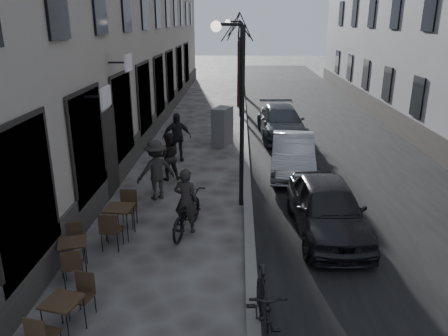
# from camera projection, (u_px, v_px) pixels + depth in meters

# --- Properties ---
(road) EXTENTS (7.30, 60.00, 0.00)m
(road) POSITION_uv_depth(u_px,v_px,m) (316.00, 126.00, 22.05)
(road) COLOR black
(road) RESTS_ON ground
(kerb) EXTENTS (0.25, 60.00, 0.12)m
(kerb) POSITION_uv_depth(u_px,v_px,m) (244.00, 124.00, 22.15)
(kerb) COLOR slate
(kerb) RESTS_ON ground
(streetlamp_near) EXTENTS (0.90, 0.28, 5.09)m
(streetlamp_near) POSITION_uv_depth(u_px,v_px,m) (236.00, 96.00, 11.70)
(streetlamp_near) COLOR black
(streetlamp_near) RESTS_ON ground
(streetlamp_far) EXTENTS (0.90, 0.28, 5.09)m
(streetlamp_far) POSITION_uv_depth(u_px,v_px,m) (238.00, 58.00, 23.04)
(streetlamp_far) COLOR black
(streetlamp_far) RESTS_ON ground
(tree_near) EXTENTS (2.40, 2.40, 5.70)m
(tree_near) POSITION_uv_depth(u_px,v_px,m) (239.00, 27.00, 25.39)
(tree_near) COLOR black
(tree_near) RESTS_ON ground
(tree_far) EXTENTS (2.40, 2.40, 5.70)m
(tree_far) POSITION_uv_depth(u_px,v_px,m) (239.00, 26.00, 31.06)
(tree_far) COLOR black
(tree_far) RESTS_ON ground
(bistro_set_a) EXTENTS (0.71, 1.45, 0.83)m
(bistro_set_a) POSITION_uv_depth(u_px,v_px,m) (64.00, 314.00, 7.34)
(bistro_set_a) COLOR black
(bistro_set_a) RESTS_ON ground
(bistro_set_b) EXTENTS (0.79, 1.45, 0.83)m
(bistro_set_b) POSITION_uv_depth(u_px,v_px,m) (74.00, 253.00, 9.25)
(bistro_set_b) COLOR black
(bistro_set_b) RESTS_ON ground
(bistro_set_c) EXTENTS (0.69, 1.62, 0.94)m
(bistro_set_c) POSITION_uv_depth(u_px,v_px,m) (120.00, 219.00, 10.71)
(bistro_set_c) COLOR black
(bistro_set_c) RESTS_ON ground
(utility_cabinet) EXTENTS (0.92, 1.21, 1.61)m
(utility_cabinet) POSITION_uv_depth(u_px,v_px,m) (222.00, 126.00, 18.50)
(utility_cabinet) COLOR slate
(utility_cabinet) RESTS_ON ground
(bicycle) EXTENTS (1.08, 2.06, 1.03)m
(bicycle) POSITION_uv_depth(u_px,v_px,m) (186.00, 213.00, 10.98)
(bicycle) COLOR black
(bicycle) RESTS_ON ground
(cyclist_rider) EXTENTS (0.68, 0.52, 1.68)m
(cyclist_rider) POSITION_uv_depth(u_px,v_px,m) (186.00, 201.00, 10.87)
(cyclist_rider) COLOR black
(cyclist_rider) RESTS_ON ground
(pedestrian_near) EXTENTS (0.90, 0.77, 1.62)m
(pedestrian_near) POSITION_uv_depth(u_px,v_px,m) (168.00, 156.00, 14.46)
(pedestrian_near) COLOR black
(pedestrian_near) RESTS_ON ground
(pedestrian_mid) EXTENTS (1.35, 1.19, 1.81)m
(pedestrian_mid) POSITION_uv_depth(u_px,v_px,m) (156.00, 170.00, 12.88)
(pedestrian_mid) COLOR #282623
(pedestrian_mid) RESTS_ON ground
(pedestrian_far) EXTENTS (1.16, 0.74, 1.84)m
(pedestrian_far) POSITION_uv_depth(u_px,v_px,m) (177.00, 137.00, 16.40)
(pedestrian_far) COLOR black
(pedestrian_far) RESTS_ON ground
(car_near) EXTENTS (1.78, 4.11, 1.38)m
(car_near) POSITION_uv_depth(u_px,v_px,m) (327.00, 208.00, 10.83)
(car_near) COLOR black
(car_near) RESTS_ON ground
(car_mid) EXTENTS (1.80, 4.18, 1.34)m
(car_mid) POSITION_uv_depth(u_px,v_px,m) (293.00, 154.00, 15.15)
(car_mid) COLOR #96989E
(car_mid) RESTS_ON ground
(car_far) EXTENTS (2.13, 4.83, 1.38)m
(car_far) POSITION_uv_depth(u_px,v_px,m) (281.00, 122.00, 19.78)
(car_far) COLOR #3C4046
(car_far) RESTS_ON ground
(moped) EXTENTS (0.69, 2.06, 1.22)m
(moped) POSITION_uv_depth(u_px,v_px,m) (264.00, 310.00, 7.15)
(moped) COLOR black
(moped) RESTS_ON ground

